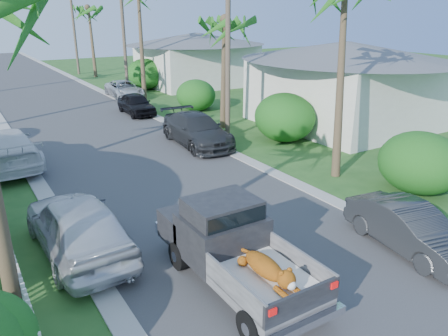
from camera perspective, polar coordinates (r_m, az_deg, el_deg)
ground at (r=10.94m, az=12.99°, el=-16.53°), size 120.00×120.00×0.00m
road at (r=32.33m, az=-19.91°, el=7.21°), size 8.00×100.00×0.02m
curb_right at (r=33.46m, az=-12.70°, el=8.33°), size 0.60×100.00×0.06m
pickup_truck at (r=10.94m, az=0.57°, el=-9.66°), size 1.98×5.12×2.06m
parked_car_rn at (r=13.38m, az=23.07°, el=-7.30°), size 1.93×4.15×1.32m
parked_car_rm at (r=22.07m, az=-3.58°, el=4.97°), size 2.45×5.41×1.54m
parked_car_rf at (r=29.42m, az=-11.39°, el=8.18°), size 1.73×4.03×1.36m
parked_car_rd at (r=35.55m, az=-12.89°, el=9.97°), size 2.37×4.73×1.29m
parked_car_ln at (r=12.70m, az=-18.59°, el=-7.14°), size 2.17×5.11×1.72m
parked_car_lf at (r=21.01m, az=-26.65°, el=2.26°), size 2.58×5.79×1.65m
palm_r_b at (r=24.79m, az=-0.05°, el=18.75°), size 4.40×4.40×7.20m
palm_r_d at (r=47.82m, az=-17.25°, el=19.35°), size 4.40×4.40×8.00m
shrub_r_a at (r=17.57m, az=24.20°, el=0.63°), size 2.80×3.08×2.30m
shrub_r_b at (r=22.84m, az=7.91°, el=6.57°), size 3.00×3.30×2.50m
shrub_r_c at (r=30.04m, az=-3.70°, el=9.48°), size 2.60×2.86×2.10m
shrub_r_d at (r=39.17m, az=-10.22°, el=11.99°), size 3.20×3.52×2.60m
picket_fence at (r=12.94m, az=-26.27°, el=-9.54°), size 0.10×11.00×1.00m
house_right_near at (r=26.90m, az=15.32°, el=10.16°), size 8.00×9.00×4.80m
house_right_far at (r=41.19m, az=-3.68°, el=13.77°), size 9.00×8.00×4.60m
utility_pole_b at (r=22.63m, az=0.51°, el=15.23°), size 1.60×0.26×9.00m
utility_pole_c at (r=36.16m, az=-12.95°, el=16.45°), size 1.60×0.26×9.00m
utility_pole_d at (r=50.52m, az=-18.98°, el=16.72°), size 1.60×0.26×9.00m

